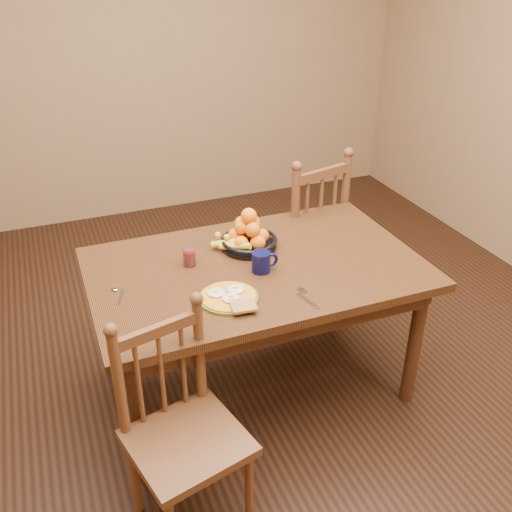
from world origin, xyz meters
name	(u,v)px	position (x,y,z in m)	size (l,w,h in m)	color
room	(256,146)	(0.00, 0.00, 1.35)	(4.52, 5.02, 2.72)	black
dining_table	(256,280)	(0.00, 0.00, 0.67)	(1.60, 1.00, 0.75)	black
chair_far	(302,234)	(0.56, 0.64, 0.51)	(0.57, 0.56, 1.05)	#513018
chair_near	(182,432)	(-0.56, -0.63, 0.46)	(0.51, 0.49, 0.94)	#513018
breakfast_plate	(229,297)	(-0.22, -0.24, 0.76)	(0.26, 0.29, 0.04)	#59601E
fork	(306,297)	(0.10, -0.35, 0.75)	(0.05, 0.18, 0.00)	silver
spoon	(117,291)	(-0.67, 0.01, 0.75)	(0.05, 0.16, 0.01)	silver
coffee_mug	(262,262)	(0.01, -0.06, 0.80)	(0.13, 0.09, 0.10)	black
juice_glass	(189,257)	(-0.30, 0.12, 0.79)	(0.06, 0.06, 0.09)	silver
fruit_bowl	(248,236)	(0.03, 0.18, 0.82)	(0.32, 0.29, 0.22)	black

